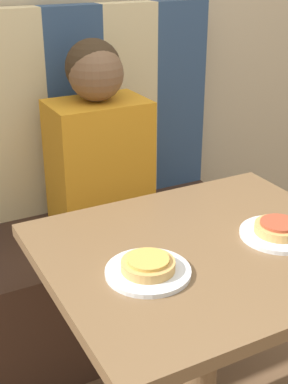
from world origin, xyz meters
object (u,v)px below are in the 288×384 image
plate_right (278,234)px  pizza_left (148,264)px  pizza_right (279,227)px  person (98,142)px  plate_left (148,272)px

plate_right → pizza_left: (-0.40, 0.00, 0.02)m
pizza_right → pizza_left: bearing=180.0°
person → plate_right: (0.20, -0.76, -0.06)m
person → plate_left: size_ratio=3.41×
plate_left → plate_right: (0.40, 0.00, 0.00)m
plate_left → pizza_left: size_ratio=1.59×
plate_right → pizza_right: (0.00, 0.00, 0.02)m
plate_right → pizza_left: 0.40m
plate_left → plate_right: size_ratio=1.00×
pizza_left → pizza_right: size_ratio=1.00×
plate_left → plate_right: 0.40m
person → plate_right: 0.79m
plate_right → pizza_left: size_ratio=1.59×
pizza_right → plate_left: bearing=180.0°
plate_left → pizza_left: pizza_left is taller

